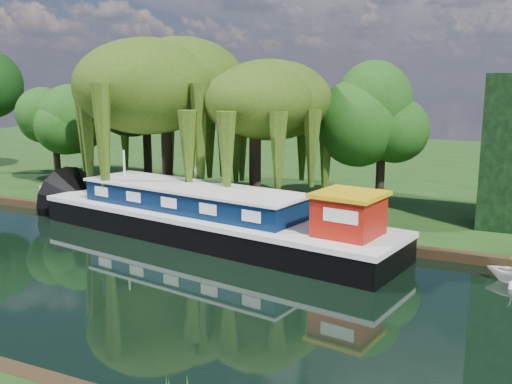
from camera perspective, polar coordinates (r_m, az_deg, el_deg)
The scene contains 12 objects.
ground at distance 26.88m, azimuth -18.52°, elevation -7.01°, with size 120.00×120.00×0.00m, color black.
far_bank at distance 55.81m, azimuth 6.28°, elevation 2.92°, with size 120.00×52.00×0.45m, color #15340E.
dutch_barge at distance 29.53m, azimuth -4.57°, elevation -2.66°, with size 21.17×8.09×4.37m.
narrowboat at distance 27.81m, azimuth -0.84°, elevation -4.64°, with size 10.65×3.35×1.53m.
willow_left at distance 36.83m, azimuth -9.09°, elevation 10.19°, with size 8.21×8.21×9.84m.
willow_right at distance 33.39m, azimuth -0.10°, elevation 8.00°, with size 6.57×6.57×8.00m.
tree_far_left at distance 44.89m, azimuth -19.53°, elevation 6.95°, with size 4.43×4.43×7.13m.
tree_far_mid at distance 43.35m, azimuth -10.98°, elevation 8.97°, with size 5.49×5.49×8.98m.
tree_far_right at distance 34.99m, azimuth 12.53°, elevation 6.84°, with size 4.61×4.61×7.55m.
lamppost at distance 34.13m, azimuth -5.93°, elevation 1.47°, with size 0.36×0.36×2.56m.
mooring_posts at distance 33.22m, azimuth -9.23°, elevation -1.46°, with size 19.16×0.16×1.00m.
reeds_near at distance 17.16m, azimuth -19.46°, elevation -15.61°, with size 33.70×1.50×1.10m.
Camera 1 is at (18.02, -18.23, 8.07)m, focal length 40.00 mm.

